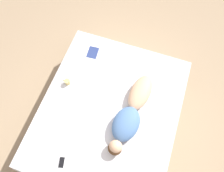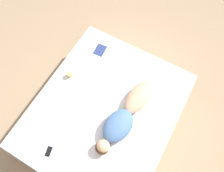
{
  "view_description": "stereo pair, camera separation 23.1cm",
  "coord_description": "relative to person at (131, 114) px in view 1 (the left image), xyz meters",
  "views": [
    {
      "loc": [
        -0.34,
        0.87,
        3.47
      ],
      "look_at": [
        0.08,
        -0.33,
        0.63
      ],
      "focal_mm": 35.0,
      "sensor_mm": 36.0,
      "label": 1
    },
    {
      "loc": [
        -0.55,
        0.77,
        3.47
      ],
      "look_at": [
        0.08,
        -0.33,
        0.63
      ],
      "focal_mm": 35.0,
      "sensor_mm": 36.0,
      "label": 2
    }
  ],
  "objects": [
    {
      "name": "bed",
      "position": [
        0.3,
        0.01,
        -0.38
      ],
      "size": [
        1.94,
        2.28,
        0.58
      ],
      "color": "beige",
      "rests_on": "ground_plane"
    },
    {
      "name": "ground_plane",
      "position": [
        0.3,
        0.01,
        -0.67
      ],
      "size": [
        12.0,
        12.0,
        0.0
      ],
      "primitive_type": "plane",
      "color": "#9E8466"
    },
    {
      "name": "coffee_mug",
      "position": [
        1.01,
        -0.18,
        -0.05
      ],
      "size": [
        0.11,
        0.08,
        0.08
      ],
      "color": "tan",
      "rests_on": "bed"
    },
    {
      "name": "person",
      "position": [
        0.0,
        0.0,
        0.0
      ],
      "size": [
        0.42,
        1.22,
        0.19
      ],
      "rotation": [
        0.0,
        0.0,
        -0.11
      ],
      "color": "tan",
      "rests_on": "bed"
    },
    {
      "name": "open_magazine",
      "position": [
        0.73,
        -0.79,
        -0.09
      ],
      "size": [
        0.51,
        0.34,
        0.01
      ],
      "rotation": [
        0.0,
        0.0,
        0.08
      ],
      "color": "white",
      "rests_on": "bed"
    },
    {
      "name": "cell_phone",
      "position": [
        0.63,
        0.86,
        -0.08
      ],
      "size": [
        0.11,
        0.17,
        0.01
      ],
      "rotation": [
        0.0,
        0.0,
        0.25
      ],
      "color": "silver",
      "rests_on": "bed"
    }
  ]
}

